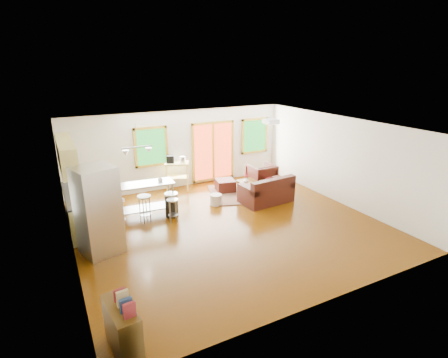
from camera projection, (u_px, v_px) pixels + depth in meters
name	position (u px, v px, depth m)	size (l,w,h in m)	color
floor	(229.00, 226.00, 9.17)	(7.50, 7.00, 0.02)	#3D1E01
ceiling	(230.00, 127.00, 8.34)	(7.50, 7.00, 0.02)	silver
back_wall	(180.00, 149.00, 11.71)	(7.50, 0.02, 2.60)	silver
left_wall	(67.00, 205.00, 7.12)	(0.02, 7.00, 2.60)	silver
right_wall	(341.00, 160.00, 10.39)	(0.02, 7.00, 2.60)	silver
front_wall	(329.00, 238.00, 5.79)	(7.50, 0.02, 2.60)	silver
window_left	(151.00, 147.00, 11.17)	(1.10, 0.05, 1.30)	#18581D
french_doors	(213.00, 151.00, 12.25)	(1.60, 0.05, 2.10)	#B53418
window_right	(255.00, 136.00, 12.87)	(1.10, 0.05, 1.30)	#18581D
rug	(248.00, 193.00, 11.40)	(2.42, 1.86, 0.02)	#4C5B3A
loveseat	(267.00, 192.00, 10.60)	(1.62, 1.01, 0.83)	black
coffee_table	(251.00, 182.00, 11.58)	(0.96, 0.62, 0.36)	#3D290A
armchair	(261.00, 174.00, 11.98)	(0.83, 0.78, 0.86)	black
ottoman	(225.00, 185.00, 11.57)	(0.59, 0.59, 0.39)	black
pouf	(216.00, 200.00, 10.47)	(0.37, 0.37, 0.32)	beige
vase	(246.00, 180.00, 11.15)	(0.20, 0.21, 0.30)	silver
book	(265.00, 175.00, 11.49)	(0.23, 0.03, 0.31)	maroon
cabinets	(76.00, 194.00, 8.79)	(0.64, 2.24, 2.30)	#DAC767
refrigerator	(98.00, 211.00, 7.59)	(0.99, 0.97, 2.00)	#B7BABC
island	(146.00, 194.00, 9.52)	(1.57, 0.72, 0.97)	#B7BABC
cup	(160.00, 180.00, 9.56)	(0.13, 0.10, 0.13)	silver
bar_stool_a	(118.00, 207.00, 8.83)	(0.43, 0.43, 0.79)	#B7BABC
bar_stool_b	(144.00, 203.00, 9.19)	(0.44, 0.44, 0.75)	#B7BABC
bar_stool_c	(173.00, 205.00, 9.24)	(0.35, 0.35, 0.65)	#B7BABC
trash_can	(172.00, 205.00, 9.61)	(0.44, 0.44, 0.68)	black
kitchen_cart	(176.00, 166.00, 11.50)	(0.91, 0.75, 1.19)	#DAC767
bookshelf	(123.00, 328.00, 5.07)	(0.42, 0.89, 1.02)	#3D290A
ceiling_flush	(271.00, 121.00, 9.56)	(0.35, 0.35, 0.12)	white
pendant_light	(137.00, 151.00, 9.00)	(0.80, 0.18, 0.79)	gray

